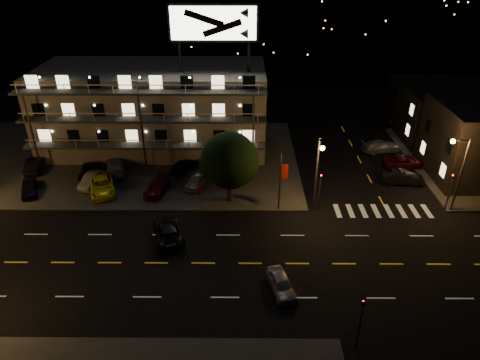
{
  "coord_description": "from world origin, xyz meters",
  "views": [
    {
      "loc": [
        1.33,
        -28.29,
        23.88
      ],
      "look_at": [
        1.08,
        8.0,
        3.67
      ],
      "focal_mm": 32.0,
      "sensor_mm": 36.0,
      "label": 1
    }
  ],
  "objects_px": {
    "lot_car_2": "(102,185)",
    "lot_car_4": "(196,180)",
    "lot_car_7": "(116,166)",
    "road_car_east": "(281,284)",
    "side_car_0": "(403,177)",
    "road_car_west": "(168,231)",
    "tree": "(229,162)"
  },
  "relations": [
    {
      "from": "road_car_east",
      "to": "road_car_west",
      "type": "height_order",
      "value": "road_car_west"
    },
    {
      "from": "tree",
      "to": "lot_car_2",
      "type": "height_order",
      "value": "tree"
    },
    {
      "from": "tree",
      "to": "lot_car_4",
      "type": "bearing_deg",
      "value": 140.06
    },
    {
      "from": "lot_car_2",
      "to": "side_car_0",
      "type": "xyz_separation_m",
      "value": [
        33.3,
        2.23,
        -0.15
      ]
    },
    {
      "from": "lot_car_2",
      "to": "lot_car_4",
      "type": "xyz_separation_m",
      "value": [
        10.12,
        1.33,
        -0.08
      ]
    },
    {
      "from": "side_car_0",
      "to": "road_car_west",
      "type": "bearing_deg",
      "value": 117.5
    },
    {
      "from": "lot_car_2",
      "to": "side_car_0",
      "type": "height_order",
      "value": "lot_car_2"
    },
    {
      "from": "lot_car_4",
      "to": "road_car_west",
      "type": "distance_m",
      "value": 9.64
    },
    {
      "from": "lot_car_7",
      "to": "road_car_east",
      "type": "distance_m",
      "value": 26.44
    },
    {
      "from": "tree",
      "to": "road_car_east",
      "type": "xyz_separation_m",
      "value": [
        4.43,
        -13.13,
        -3.99
      ]
    },
    {
      "from": "tree",
      "to": "lot_car_7",
      "type": "height_order",
      "value": "tree"
    },
    {
      "from": "lot_car_7",
      "to": "road_car_east",
      "type": "bearing_deg",
      "value": 115.76
    },
    {
      "from": "lot_car_7",
      "to": "road_car_east",
      "type": "height_order",
      "value": "lot_car_7"
    },
    {
      "from": "lot_car_2",
      "to": "side_car_0",
      "type": "bearing_deg",
      "value": -16.07
    },
    {
      "from": "lot_car_2",
      "to": "lot_car_4",
      "type": "height_order",
      "value": "lot_car_2"
    },
    {
      "from": "tree",
      "to": "lot_car_2",
      "type": "bearing_deg",
      "value": 172.61
    },
    {
      "from": "lot_car_2",
      "to": "lot_car_4",
      "type": "relative_size",
      "value": 1.36
    },
    {
      "from": "lot_car_4",
      "to": "side_car_0",
      "type": "bearing_deg",
      "value": 17.42
    },
    {
      "from": "lot_car_2",
      "to": "lot_car_7",
      "type": "bearing_deg",
      "value": 65.84
    },
    {
      "from": "lot_car_7",
      "to": "side_car_0",
      "type": "xyz_separation_m",
      "value": [
        32.96,
        -2.26,
        -0.15
      ]
    },
    {
      "from": "side_car_0",
      "to": "road_car_east",
      "type": "distance_m",
      "value": 22.8
    },
    {
      "from": "tree",
      "to": "lot_car_4",
      "type": "height_order",
      "value": "tree"
    },
    {
      "from": "road_car_east",
      "to": "road_car_west",
      "type": "bearing_deg",
      "value": 131.52
    },
    {
      "from": "lot_car_7",
      "to": "lot_car_4",
      "type": "bearing_deg",
      "value": 145.08
    },
    {
      "from": "lot_car_2",
      "to": "side_car_0",
      "type": "distance_m",
      "value": 33.37
    },
    {
      "from": "lot_car_4",
      "to": "side_car_0",
      "type": "xyz_separation_m",
      "value": [
        23.17,
        0.9,
        -0.07
      ]
    },
    {
      "from": "lot_car_7",
      "to": "road_car_west",
      "type": "distance_m",
      "value": 15.02
    },
    {
      "from": "tree",
      "to": "lot_car_2",
      "type": "xyz_separation_m",
      "value": [
        -13.85,
        1.8,
        -3.74
      ]
    },
    {
      "from": "tree",
      "to": "lot_car_7",
      "type": "distance_m",
      "value": 15.37
    },
    {
      "from": "tree",
      "to": "lot_car_4",
      "type": "distance_m",
      "value": 6.19
    },
    {
      "from": "road_car_east",
      "to": "lot_car_4",
      "type": "bearing_deg",
      "value": 102.6
    },
    {
      "from": "lot_car_4",
      "to": "road_car_west",
      "type": "bearing_deg",
      "value": -84.98
    }
  ]
}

